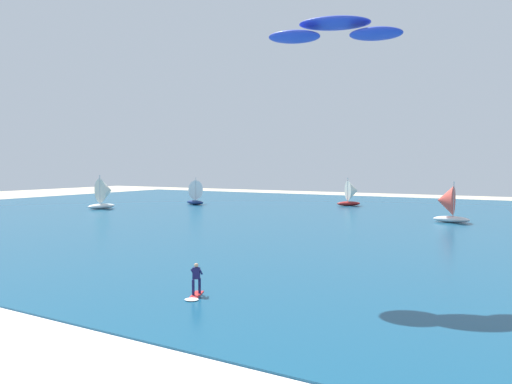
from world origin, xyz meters
TOP-DOWN VIEW (x-y plane):
  - ocean at (0.00, 51.54)m, footprint 160.00×90.00m
  - shoreline_foam at (-2.01, 6.30)m, footprint 96.01×2.72m
  - kitesurfer at (-3.34, 12.53)m, footprint 1.27×2.02m
  - kite at (1.86, 18.33)m, footprint 7.60×4.87m
  - sailboat_far_left at (-39.27, 59.29)m, footprint 4.11×3.57m
  - sailboat_mid_left at (-45.95, 45.79)m, footprint 4.09×4.66m
  - sailboat_outermost at (-14.51, 70.17)m, footprint 4.22×4.00m
  - sailboat_far_right at (2.75, 53.11)m, footprint 4.07×3.42m

SIDE VIEW (x-z plane):
  - shoreline_foam at x=-2.01m, z-range 0.00..0.01m
  - ocean at x=0.00m, z-range 0.00..0.10m
  - kitesurfer at x=-3.34m, z-range -0.13..1.54m
  - sailboat_far_left at x=-39.27m, z-range -0.10..4.56m
  - sailboat_outermost at x=-14.51m, z-range -0.10..4.60m
  - sailboat_far_right at x=2.75m, z-range -0.10..4.73m
  - sailboat_mid_left at x=-45.95m, z-range -0.12..5.12m
  - kite at x=1.86m, z-range 13.59..14.69m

